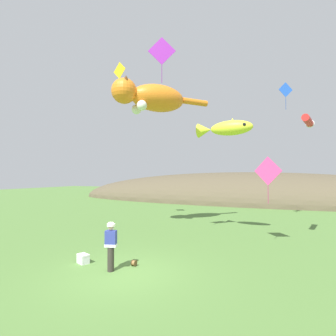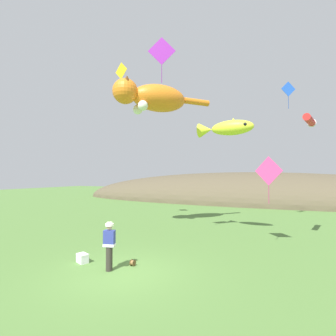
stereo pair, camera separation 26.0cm
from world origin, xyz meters
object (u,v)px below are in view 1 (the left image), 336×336
kite_diamond_gold (119,71)px  kite_diamond_violet (162,51)px  kite_giant_cat (151,98)px  kite_tube_streamer (308,121)px  kite_diamond_blue (286,90)px  picnic_cooler (83,259)px  kite_fish_windsock (225,128)px  kite_diamond_pink (268,171)px  kite_spool (134,263)px  festival_attendant (111,245)px

kite_diamond_gold → kite_diamond_violet: kite_diamond_gold is taller
kite_giant_cat → kite_tube_streamer: (9.01, 0.26, -2.25)m
kite_tube_streamer → kite_diamond_blue: bearing=100.0°
picnic_cooler → kite_fish_windsock: bearing=57.6°
picnic_cooler → kite_tube_streamer: kite_tube_streamer is taller
kite_diamond_pink → kite_diamond_gold: bearing=169.8°
kite_diamond_gold → kite_diamond_violet: 6.91m
kite_fish_windsock → kite_diamond_blue: (3.22, 5.89, 3.56)m
kite_diamond_pink → kite_diamond_violet: 7.92m
kite_giant_cat → kite_fish_windsock: bearing=0.7°
kite_spool → kite_fish_windsock: size_ratio=0.07×
picnic_cooler → festival_attendant: bearing=-9.7°
kite_diamond_violet → kite_diamond_gold: bearing=142.5°
kite_fish_windsock → festival_attendant: bearing=-111.4°
picnic_cooler → kite_giant_cat: (-0.51, 6.69, 8.39)m
picnic_cooler → kite_fish_windsock: size_ratio=0.18×
kite_spool → kite_giant_cat: size_ratio=0.04×
picnic_cooler → kite_giant_cat: kite_giant_cat is taller
picnic_cooler → kite_diamond_blue: kite_diamond_blue is taller
kite_giant_cat → kite_tube_streamer: bearing=1.7°
kite_diamond_blue → kite_diamond_gold: 12.22m
kite_spool → kite_diamond_pink: bearing=47.7°
kite_fish_windsock → kite_diamond_pink: bearing=-26.2°
kite_spool → kite_diamond_blue: size_ratio=0.12×
kite_spool → kite_tube_streamer: size_ratio=0.12×
festival_attendant → kite_diamond_blue: bearing=65.2°
kite_giant_cat → kite_diamond_pink: kite_giant_cat is taller
kite_spool → picnic_cooler: size_ratio=0.42×
kite_tube_streamer → kite_diamond_blue: kite_diamond_blue is taller
kite_giant_cat → kite_diamond_violet: kite_diamond_violet is taller
kite_giant_cat → kite_fish_windsock: kite_giant_cat is taller
kite_diamond_gold → kite_diamond_violet: (5.36, -4.11, -1.44)m
festival_attendant → kite_diamond_pink: kite_diamond_pink is taller
kite_diamond_pink → kite_diamond_violet: kite_diamond_violet is taller
kite_fish_windsock → kite_diamond_gold: (-7.74, 0.66, 4.88)m
kite_spool → kite_fish_windsock: (2.25, 6.20, 6.09)m
kite_tube_streamer → kite_fish_windsock: bearing=-177.3°
picnic_cooler → kite_diamond_gold: bearing=115.0°
festival_attendant → kite_spool: (0.50, 0.81, -0.83)m
picnic_cooler → kite_diamond_blue: 17.55m
kite_spool → kite_giant_cat: 10.75m
kite_giant_cat → kite_diamond_violet: 4.30m
kite_spool → kite_diamond_pink: kite_diamond_pink is taller
festival_attendant → kite_tube_streamer: kite_tube_streamer is taller
picnic_cooler → kite_diamond_gold: (-3.46, 7.41, 10.91)m
picnic_cooler → kite_diamond_violet: size_ratio=0.25×
festival_attendant → kite_diamond_pink: 8.24m
kite_diamond_gold → kite_diamond_violet: size_ratio=0.93×
kite_diamond_pink → picnic_cooler: bearing=-139.8°
picnic_cooler → kite_tube_streamer: (8.50, 6.95, 6.14)m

